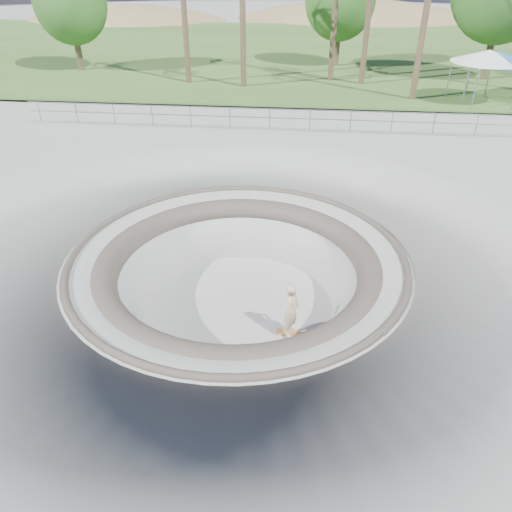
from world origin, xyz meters
name	(u,v)px	position (x,y,z in m)	size (l,w,h in m)	color
ground	(238,257)	(0.00, 0.00, 0.00)	(180.00, 180.00, 0.00)	#A9A8A3
skate_bowl	(239,305)	(0.00, 0.00, -1.83)	(14.00, 14.00, 4.10)	#A9A8A3
grass_strip	(289,51)	(0.00, 34.00, 0.22)	(180.00, 36.00, 0.12)	#365421
distant_hills	(324,78)	(3.78, 57.17, -7.02)	(103.20, 45.00, 28.60)	olive
safety_railing	(270,118)	(0.00, 12.00, 0.69)	(25.00, 0.06, 1.03)	gray
skateboard	(291,333)	(1.72, -1.22, -1.83)	(0.92, 0.38, 0.09)	olive
skater	(292,310)	(1.72, -1.22, -0.94)	(0.63, 0.41, 1.73)	tan
canopy_white	(488,56)	(11.74, 18.00, 2.76)	(5.32, 5.32, 2.83)	gray
canopy_blue	(497,58)	(12.24, 18.00, 2.69)	(5.18, 5.18, 2.76)	gray
bushy_tree_left	(70,3)	(-14.83, 24.19, 4.68)	(5.05, 4.59, 7.28)	brown
bushy_tree_mid	(340,0)	(3.79, 27.72, 4.69)	(5.06, 4.60, 7.30)	brown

